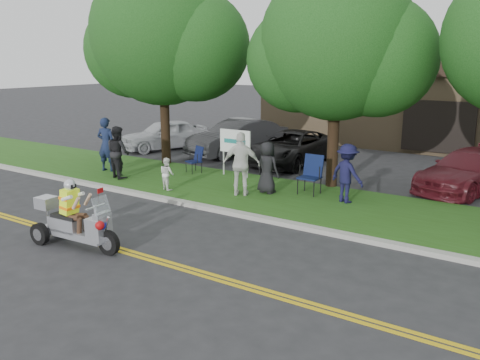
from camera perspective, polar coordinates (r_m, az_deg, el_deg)
The scene contains 23 objects.
ground at distance 11.34m, azimuth -7.29°, elevation -8.25°, with size 120.00×120.00×0.00m, color #28282B.
centerline_near at distance 10.94m, azimuth -9.30°, elevation -9.12°, with size 60.00×0.10×0.01m, color gold.
centerline_far at distance 11.05m, azimuth -8.73°, elevation -8.87°, with size 60.00×0.10×0.01m, color gold.
curb at distance 13.62m, azimuth 1.14°, elevation -4.09°, with size 60.00×0.25×0.12m, color #A8A89E.
grass_verge at distance 15.40m, azimuth 5.46°, elevation -2.07°, with size 60.00×4.00×0.10m, color #275015.
commercial_building at distance 27.41m, azimuth 23.40°, elevation 7.91°, with size 18.00×8.20×4.00m.
tree_left at distance 20.08m, azimuth -8.52°, elevation 15.31°, with size 6.62×5.40×7.78m.
tree_mid at distance 16.43m, azimuth 11.06°, elevation 14.18°, with size 5.88×4.80×7.05m.
business_sign at distance 17.78m, azimuth -0.54°, elevation 4.07°, with size 1.25×0.06×1.75m.
trike_scooter at distance 12.11m, azimuth -18.16°, elevation -4.63°, with size 2.40×0.82×1.57m.
lawn_chair_a at distance 18.56m, azimuth -4.93°, elevation 2.50°, with size 0.65×0.66×0.95m.
lawn_chair_b at distance 15.75m, azimuth 8.04°, elevation 0.91°, with size 0.63×0.66×1.19m.
spectator_adult_left at distance 19.30m, azimuth -14.78°, elevation 3.90°, with size 0.72×0.47×1.98m, color #172141.
spectator_adult_mid at distance 18.12m, azimuth -13.52°, elevation 3.08°, with size 0.88×0.68×1.80m, color black.
spectator_adult_right at distance 15.30m, azimuth 0.15°, elevation 1.80°, with size 1.13×0.47×1.93m, color silver.
spectator_chair_a at distance 14.89m, azimuth 11.93°, elevation 0.73°, with size 1.10×0.63×1.71m, color #141438.
spectator_chair_b at distance 15.62m, azimuth 3.07°, elevation 1.41°, with size 0.78×0.51×1.60m, color black.
child_left at distance 18.55m, azimuth -13.35°, elevation 1.87°, with size 0.32×0.21×0.88m, color black.
child_right at distance 16.21m, azimuth -8.19°, elevation 0.71°, with size 0.50×0.39×1.03m, color white.
parked_car_far_left at distance 24.02m, azimuth -8.45°, elevation 5.07°, with size 1.65×4.09×1.39m, color #B8B9BF.
parked_car_left at distance 22.34m, azimuth -0.25°, elevation 4.79°, with size 1.65×4.73×1.56m, color #2B2B2D.
parked_car_mid at distance 20.51m, azimuth 5.68°, elevation 3.62°, with size 2.22×4.82×1.34m, color black.
parked_car_right at distance 17.86m, azimuth 24.37°, elevation 0.94°, with size 1.85×4.55×1.32m, color #55131C.
Camera 1 is at (6.98, -7.89, 4.20)m, focal length 38.00 mm.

